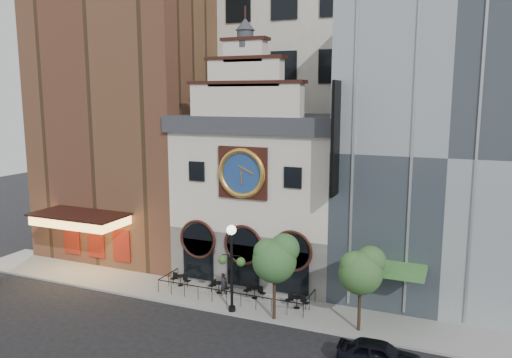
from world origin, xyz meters
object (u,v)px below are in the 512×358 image
Objects in this scene: bistro_0 at (180,280)px; car_right at (379,355)px; tree_left at (275,257)px; tree_right at (362,269)px; bistro_2 at (255,292)px; bistro_3 at (297,301)px; lamppost at (232,258)px; pedestrian at (224,284)px; bistro_1 at (219,287)px.

car_right is at bearing -19.78° from bistro_0.
tree_left is 5.14m from tree_right.
tree_right is (-1.70, 3.54, 3.15)m from car_right.
car_right is 5.03m from tree_right.
bistro_2 is 10.69m from car_right.
bistro_3 is at bearing 69.34° from tree_left.
pedestrian is at bearing 123.56° from lamppost.
bistro_0 is 1.00× the size of bistro_1.
pedestrian is (3.64, -0.25, 0.30)m from bistro_0.
bistro_0 is at bearing 108.87° from pedestrian.
pedestrian reaches higher than bistro_2.
bistro_1 is 10.81m from tree_right.
bistro_2 is 8.40m from tree_right.
tree_right is at bearing -18.79° from bistro_3.
pedestrian is at bearing -3.98° from bistro_0.
lamppost reaches higher than bistro_2.
bistro_3 is at bearing -2.50° from bistro_0.
bistro_0 is 9.01m from bistro_3.
bistro_0 is 1.00× the size of bistro_3.
pedestrian reaches higher than bistro_3.
bistro_0 is at bearing 177.94° from bistro_1.
pedestrian is at bearing 63.94° from car_right.
lamppost is 8.06m from tree_right.
bistro_1 is 1.03× the size of pedestrian.
tree_right is at bearing 5.82° from tree_left.
bistro_1 is at bearing 64.17° from car_right.
tree_left is at bearing -16.20° from bistro_0.
pedestrian is at bearing -173.23° from bistro_2.
lamppost is at bearing -176.04° from tree_right.
bistro_0 is 1.00× the size of bistro_2.
lamppost is at bearing 71.22° from car_right.
lamppost is at bearing -179.32° from tree_left.
bistro_2 is at bearing 2.71° from bistro_1.
tree_right is (9.72, -1.62, 2.96)m from pedestrian.
tree_left is at bearing -3.51° from lamppost.
bistro_0 is 0.28× the size of lamppost.
car_right is 0.80× the size of tree_left.
bistro_2 is at bearing 57.75° from car_right.
bistro_2 is at bearing 0.10° from bistro_0.
bistro_0 is 3.66m from pedestrian.
car_right is 2.80× the size of pedestrian.
bistro_1 is 12.98m from car_right.
bistro_0 is 3.21m from bistro_1.
bistro_3 is 0.28× the size of lamppost.
bistro_0 is 6.59m from lamppost.
pedestrian is at bearing 170.52° from tree_right.
tree_left is (2.40, -2.41, 3.49)m from bistro_2.
bistro_3 is 1.03× the size of pedestrian.
lamppost is (-0.53, -2.44, 3.04)m from bistro_2.
bistro_0 is at bearing 163.80° from tree_left.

